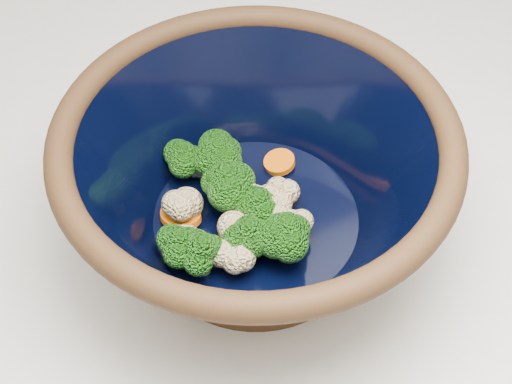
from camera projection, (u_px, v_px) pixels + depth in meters
name	position (u px, v px, depth m)	size (l,w,h in m)	color
mixing_bowl	(256.00, 181.00, 0.59)	(0.41, 0.41, 0.14)	black
vegetable_pile	(236.00, 208.00, 0.60)	(0.16, 0.16, 0.06)	#608442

